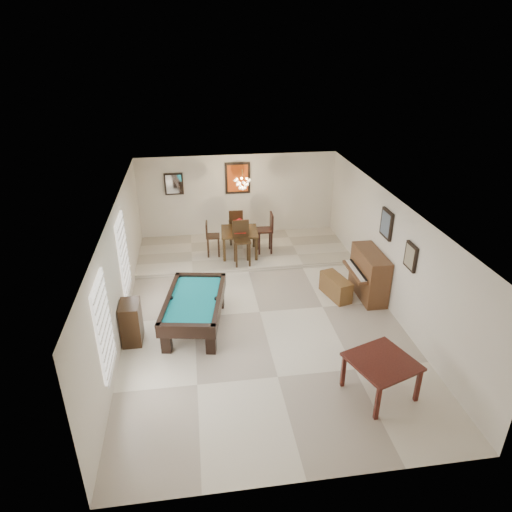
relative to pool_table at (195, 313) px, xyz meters
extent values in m
cube|color=beige|center=(1.48, 0.40, -0.37)|extent=(6.00, 9.00, 0.02)
cube|color=silver|center=(1.48, 4.90, 0.94)|extent=(6.00, 0.04, 2.60)
cube|color=silver|center=(1.48, -4.10, 0.94)|extent=(6.00, 0.04, 2.60)
cube|color=silver|center=(-1.52, 0.40, 0.94)|extent=(0.04, 9.00, 2.60)
cube|color=silver|center=(4.48, 0.40, 0.94)|extent=(0.04, 9.00, 2.60)
cube|color=white|center=(1.48, 0.40, 2.24)|extent=(6.00, 9.00, 0.04)
cube|color=beige|center=(1.48, 3.65, -0.30)|extent=(6.00, 2.50, 0.12)
cube|color=white|center=(-1.49, -1.80, 1.04)|extent=(0.06, 1.00, 1.70)
cube|color=white|center=(-1.49, 1.00, 1.04)|extent=(0.06, 1.00, 1.70)
cube|color=brown|center=(3.42, 0.83, -0.10)|extent=(0.60, 1.01, 0.52)
cube|color=black|center=(-1.30, -0.30, 0.09)|extent=(0.40, 0.60, 0.90)
cube|color=#D84C14|center=(1.48, 4.86, 1.54)|extent=(0.75, 0.06, 0.95)
cube|color=white|center=(-0.42, 4.86, 1.44)|extent=(0.55, 0.06, 0.65)
cube|color=slate|center=(4.44, 0.70, 1.54)|extent=(0.06, 0.55, 0.65)
cube|color=gray|center=(4.44, -0.60, 1.34)|extent=(0.06, 0.45, 0.55)
camera|label=1|loc=(0.12, -8.41, 5.40)|focal=32.00mm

